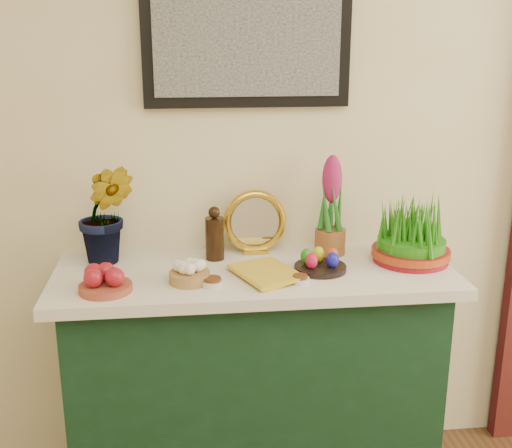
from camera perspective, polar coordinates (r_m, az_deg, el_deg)
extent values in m
cube|color=beige|center=(2.43, 5.46, 8.54)|extent=(4.00, 0.04, 2.70)
cube|color=black|center=(2.34, -0.80, 16.91)|extent=(0.74, 0.03, 0.54)
cube|color=#A5A5A5|center=(2.33, -0.75, 16.91)|extent=(0.66, 0.01, 0.46)
cube|color=#133621|center=(2.47, -0.14, -14.18)|extent=(1.30, 0.45, 0.85)
cube|color=silver|center=(2.27, -0.14, -4.48)|extent=(1.40, 0.55, 0.04)
imported|color=#257423|center=(2.32, -13.27, 2.28)|extent=(0.25, 0.22, 0.48)
cylinder|color=#98412B|center=(2.13, -13.22, -5.55)|extent=(0.20, 0.20, 0.02)
cylinder|color=#B08247|center=(2.15, -5.92, -4.72)|extent=(0.18, 0.18, 0.04)
cylinder|color=black|center=(2.34, -3.69, -1.30)|extent=(0.07, 0.07, 0.16)
sphere|color=black|center=(2.31, -3.74, 1.05)|extent=(0.04, 0.04, 0.04)
cube|color=gold|center=(2.42, -0.05, -2.43)|extent=(0.10, 0.05, 0.01)
torus|color=gold|center=(2.40, -0.09, 0.22)|extent=(0.24, 0.06, 0.24)
cylinder|color=silver|center=(2.40, -0.08, 0.19)|extent=(0.18, 0.03, 0.18)
imported|color=gold|center=(2.15, -1.19, -4.74)|extent=(0.24, 0.29, 0.03)
cylinder|color=silver|center=(2.12, -3.90, -5.27)|extent=(0.07, 0.07, 0.02)
cylinder|color=#592D14|center=(2.11, -3.90, -4.91)|extent=(0.06, 0.06, 0.01)
cylinder|color=silver|center=(2.15, 3.96, -5.00)|extent=(0.06, 0.06, 0.02)
cylinder|color=#592D14|center=(2.14, 3.96, -4.68)|extent=(0.05, 0.05, 0.01)
cylinder|color=black|center=(2.26, 5.73, -3.90)|extent=(0.24, 0.24, 0.02)
ellipsoid|color=#CA143E|center=(2.21, 4.98, -3.28)|extent=(0.04, 0.04, 0.06)
ellipsoid|color=#1818AC|center=(2.23, 6.83, -3.19)|extent=(0.04, 0.04, 0.06)
ellipsoid|color=#C6CF17|center=(2.28, 5.57, -2.70)|extent=(0.04, 0.04, 0.06)
ellipsoid|color=#258518|center=(2.25, 4.52, -2.90)|extent=(0.04, 0.04, 0.06)
ellipsoid|color=#D14418|center=(2.27, 6.79, -2.80)|extent=(0.04, 0.04, 0.06)
cylinder|color=brown|center=(2.42, 6.59, -1.54)|extent=(0.11, 0.11, 0.09)
ellipsoid|color=#B6246C|center=(2.36, 6.78, 4.01)|extent=(0.07, 0.07, 0.18)
cylinder|color=maroon|center=(2.40, 13.57, -2.66)|extent=(0.27, 0.27, 0.05)
cylinder|color=maroon|center=(2.40, 13.59, -2.44)|extent=(0.28, 0.28, 0.03)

